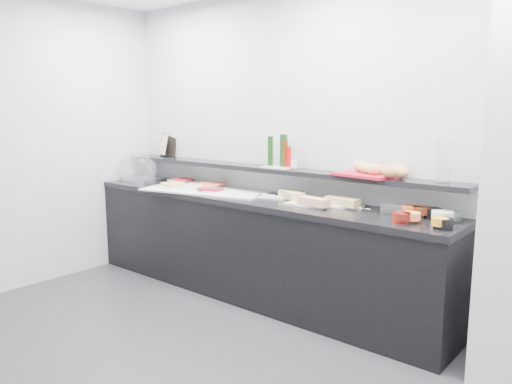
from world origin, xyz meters
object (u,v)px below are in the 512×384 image
Objects in this scene: sandwich_plate_mid at (307,205)px; cloche_base at (144,178)px; bread_tray at (366,175)px; carafe at (444,162)px; framed_print at (169,144)px; condiment_tray at (278,167)px.

cloche_base is at bearing 173.14° from sandwich_plate_mid.
carafe is at bearing 6.44° from bread_tray.
framed_print is at bearing 69.50° from cloche_base.
cloche_base is at bearing -177.57° from carafe.
carafe is (1.43, -0.00, 0.14)m from condiment_tray.
bread_tray is (0.40, 0.21, 0.25)m from sandwich_plate_mid.
cloche_base is 2.57m from bread_tray.
framed_print reaches higher than cloche_base.
framed_print is at bearing 177.06° from condiment_tray.
sandwich_plate_mid is 1.08m from carafe.
bread_tray is (0.84, 0.01, 0.00)m from condiment_tray.
condiment_tray is at bearing -172.04° from bread_tray.
sandwich_plate_mid is 1.17× the size of carafe.
cloche_base is at bearing -117.97° from framed_print.
condiment_tray is at bearing 8.76° from cloche_base.
sandwich_plate_mid is at bearing 2.55° from cloche_base.
cloche_base is 3.17m from carafe.
condiment_tray is 0.92× the size of carafe.
sandwich_plate_mid is 2.09m from framed_print.
sandwich_plate_mid is 1.34× the size of framed_print.
framed_print reaches higher than bread_tray.
sandwich_plate_mid is (2.15, -0.06, -0.01)m from cloche_base.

